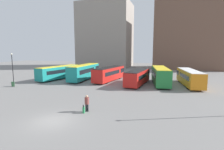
{
  "coord_description": "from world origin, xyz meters",
  "views": [
    {
      "loc": [
        9.88,
        -12.93,
        6.45
      ],
      "look_at": [
        0.86,
        15.02,
        2.33
      ],
      "focal_mm": 28.0,
      "sensor_mm": 36.0,
      "label": 1
    }
  ],
  "objects": [
    {
      "name": "bus_1",
      "position": [
        -7.92,
        22.12,
        1.81
      ],
      "size": [
        2.84,
        11.8,
        3.31
      ],
      "rotation": [
        0.0,
        0.0,
        1.6
      ],
      "color": "#19847F",
      "rests_on": "ground_plane"
    },
    {
      "name": "ground_plane",
      "position": [
        0.0,
        0.0,
        0.0
      ],
      "size": [
        160.0,
        160.0,
        0.0
      ],
      "primitive_type": "plane",
      "color": "slate"
    },
    {
      "name": "bus_2",
      "position": [
        -2.08,
        22.3,
        1.6
      ],
      "size": [
        3.95,
        10.83,
        2.94
      ],
      "rotation": [
        0.0,
        0.0,
        1.44
      ],
      "color": "red",
      "rests_on": "ground_plane"
    },
    {
      "name": "building_block_left",
      "position": [
        -14.93,
        55.34,
        12.5
      ],
      "size": [
        20.43,
        14.3,
        24.99
      ],
      "color": "gray",
      "rests_on": "ground_plane"
    },
    {
      "name": "bus_3",
      "position": [
        4.44,
        19.91,
        1.51
      ],
      "size": [
        3.49,
        9.8,
        2.77
      ],
      "rotation": [
        0.0,
        0.0,
        1.47
      ],
      "color": "red",
      "rests_on": "ground_plane"
    },
    {
      "name": "bus_4",
      "position": [
        8.53,
        21.49,
        1.76
      ],
      "size": [
        4.22,
        10.74,
        3.25
      ],
      "rotation": [
        0.0,
        0.0,
        1.73
      ],
      "color": "#237A38",
      "rests_on": "ground_plane"
    },
    {
      "name": "building_block_right",
      "position": [
        16.07,
        55.34,
        11.46
      ],
      "size": [
        22.72,
        14.26,
        22.93
      ],
      "color": "brown",
      "rests_on": "ground_plane"
    },
    {
      "name": "lamp_post_0",
      "position": [
        -16.17,
        10.78,
        3.5
      ],
      "size": [
        0.28,
        0.28,
        5.99
      ],
      "color": "black",
      "rests_on": "ground_plane"
    },
    {
      "name": "bus_0",
      "position": [
        -13.74,
        20.94,
        1.61
      ],
      "size": [
        4.31,
        11.49,
        2.95
      ],
      "rotation": [
        0.0,
        0.0,
        1.4
      ],
      "color": "#19847F",
      "rests_on": "ground_plane"
    },
    {
      "name": "bus_5",
      "position": [
        13.74,
        22.05,
        1.57
      ],
      "size": [
        4.09,
        11.09,
        2.88
      ],
      "rotation": [
        0.0,
        0.0,
        1.72
      ],
      "color": "orange",
      "rests_on": "ground_plane"
    },
    {
      "name": "traveler",
      "position": [
        1.82,
        3.33,
        1.06
      ],
      "size": [
        0.56,
        0.56,
        1.79
      ],
      "rotation": [
        0.0,
        0.0,
        1.82
      ],
      "color": "black",
      "rests_on": "ground_plane"
    },
    {
      "name": "suitcase",
      "position": [
        1.69,
        2.83,
        0.32
      ],
      "size": [
        0.28,
        0.44,
        0.91
      ],
      "rotation": [
        0.0,
        0.0,
        1.82
      ],
      "color": "#28844C",
      "rests_on": "ground_plane"
    },
    {
      "name": "trash_bin",
      "position": [
        -16.83,
        11.2,
        0.42
      ],
      "size": [
        0.52,
        0.52,
        0.85
      ],
      "color": "#285633",
      "rests_on": "ground_plane"
    }
  ]
}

